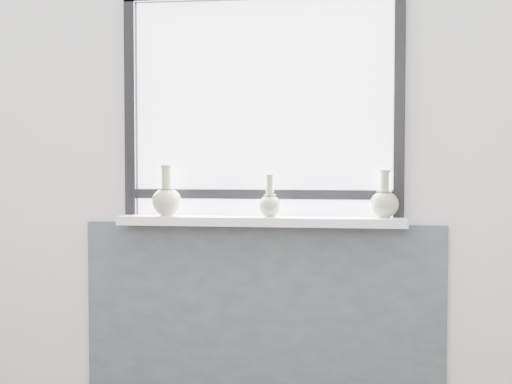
# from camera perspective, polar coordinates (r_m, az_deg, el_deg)

# --- Properties ---
(back_wall) EXTENTS (3.60, 0.02, 2.60)m
(back_wall) POSITION_cam_1_polar(r_m,az_deg,el_deg) (3.36, 0.58, 4.97)
(back_wall) COLOR silver
(back_wall) RESTS_ON ground
(apron_panel) EXTENTS (1.70, 0.03, 0.86)m
(apron_panel) POSITION_cam_1_polar(r_m,az_deg,el_deg) (3.41, 0.51, -9.77)
(apron_panel) COLOR #495960
(apron_panel) RESTS_ON ground
(windowsill) EXTENTS (1.32, 0.18, 0.04)m
(windowsill) POSITION_cam_1_polar(r_m,az_deg,el_deg) (3.27, 0.37, -2.32)
(windowsill) COLOR silver
(windowsill) RESTS_ON apron_panel
(window) EXTENTS (1.30, 0.06, 1.05)m
(window) POSITION_cam_1_polar(r_m,az_deg,el_deg) (3.34, 0.50, 7.42)
(window) COLOR black
(window) RESTS_ON windowsill
(vase_a) EXTENTS (0.14, 0.14, 0.24)m
(vase_a) POSITION_cam_1_polar(r_m,az_deg,el_deg) (3.33, -7.16, -0.54)
(vase_a) COLOR #A1AB85
(vase_a) RESTS_ON windowsill
(vase_b) EXTENTS (0.11, 0.11, 0.19)m
(vase_b) POSITION_cam_1_polar(r_m,az_deg,el_deg) (3.25, 1.11, -0.91)
(vase_b) COLOR #A1AB85
(vase_b) RESTS_ON windowsill
(vase_c) EXTENTS (0.13, 0.13, 0.22)m
(vase_c) POSITION_cam_1_polar(r_m,az_deg,el_deg) (3.25, 10.22, -0.79)
(vase_c) COLOR #A1AB85
(vase_c) RESTS_ON windowsill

